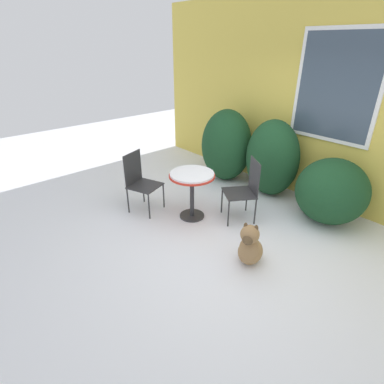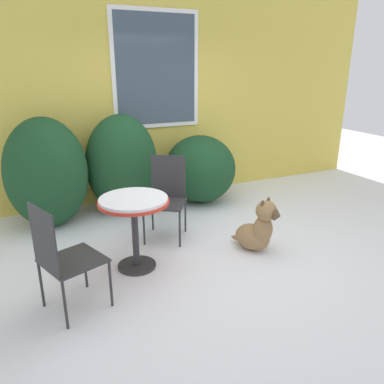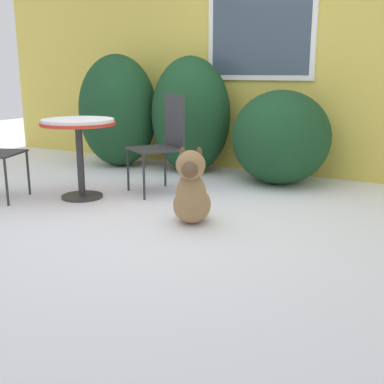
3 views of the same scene
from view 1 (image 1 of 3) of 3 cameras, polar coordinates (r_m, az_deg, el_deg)
ground_plane at (r=4.42m, az=6.95°, el=-9.43°), size 16.00×16.00×0.00m
house_wall at (r=5.51m, az=24.35°, el=15.20°), size 8.00×0.10×3.37m
shrub_left at (r=6.13m, az=6.56°, el=8.78°), size 1.04×0.96×1.44m
shrub_middle at (r=5.64m, az=14.99°, el=6.21°), size 1.02×0.78×1.40m
shrub_right at (r=5.13m, az=25.03°, el=0.14°), size 1.08×1.10×1.03m
patio_table at (r=4.68m, az=0.00°, el=2.01°), size 0.72×0.72×0.78m
patio_chair_near_table at (r=4.76m, az=10.08°, el=0.75°), size 0.64×0.64×1.00m
patio_chair_far_side at (r=5.03m, az=-9.84°, el=2.25°), size 0.60×0.60×1.00m
dog at (r=3.94m, az=10.97°, el=-10.32°), size 0.46×0.61×0.65m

